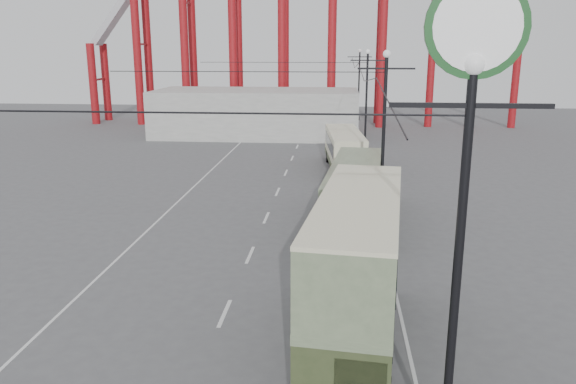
# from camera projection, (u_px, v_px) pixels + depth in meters

# --- Properties ---
(ground) EXTENTS (160.00, 160.00, 0.00)m
(ground) POSITION_uv_depth(u_px,v_px,m) (231.00, 376.00, 16.56)
(ground) COLOR #535356
(ground) RESTS_ON ground
(road_markings) EXTENTS (12.52, 120.00, 0.01)m
(road_markings) POSITION_uv_depth(u_px,v_px,m) (276.00, 201.00, 35.64)
(road_markings) COLOR silver
(road_markings) RESTS_ON ground
(lamp_post_near) EXTENTS (3.20, 0.44, 10.80)m
(lamp_post_near) POSITION_uv_depth(u_px,v_px,m) (469.00, 128.00, 11.23)
(lamp_post_near) COLOR black
(lamp_post_near) RESTS_ON ground
(lamp_post_mid) EXTENTS (3.20, 0.44, 9.32)m
(lamp_post_mid) POSITION_uv_depth(u_px,v_px,m) (384.00, 133.00, 32.28)
(lamp_post_mid) COLOR black
(lamp_post_mid) RESTS_ON ground
(lamp_post_far) EXTENTS (3.20, 0.44, 9.32)m
(lamp_post_far) POSITION_uv_depth(u_px,v_px,m) (366.00, 99.00, 53.50)
(lamp_post_far) COLOR black
(lamp_post_far) RESTS_ON ground
(lamp_post_distant) EXTENTS (3.20, 0.44, 9.32)m
(lamp_post_distant) POSITION_uv_depth(u_px,v_px,m) (359.00, 85.00, 74.72)
(lamp_post_distant) COLOR black
(lamp_post_distant) RESTS_ON ground
(fairground_shed) EXTENTS (22.00, 10.00, 5.00)m
(fairground_shed) POSITION_uv_depth(u_px,v_px,m) (257.00, 113.00, 61.80)
(fairground_shed) COLOR #9D9D98
(fairground_shed) RESTS_ON ground
(double_decker_bus) EXTENTS (3.41, 9.66, 5.08)m
(double_decker_bus) POSITION_uv_depth(u_px,v_px,m) (357.00, 266.00, 17.40)
(double_decker_bus) COLOR #344123
(double_decker_bus) RESTS_ON ground
(single_decker_green) EXTENTS (3.66, 11.64, 3.24)m
(single_decker_green) POSITION_uv_depth(u_px,v_px,m) (355.00, 190.00, 30.80)
(single_decker_green) COLOR #667656
(single_decker_green) RESTS_ON ground
(single_decker_cream) EXTENTS (3.31, 9.90, 3.02)m
(single_decker_cream) POSITION_uv_depth(u_px,v_px,m) (344.00, 148.00, 44.57)
(single_decker_cream) COLOR beige
(single_decker_cream) RESTS_ON ground
(pedestrian) EXTENTS (0.73, 0.55, 1.79)m
(pedestrian) POSITION_uv_depth(u_px,v_px,m) (318.00, 248.00, 24.61)
(pedestrian) COLOR black
(pedestrian) RESTS_ON ground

